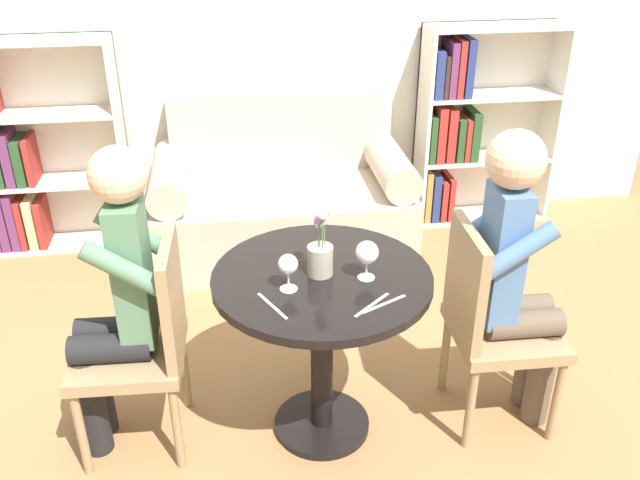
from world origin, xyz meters
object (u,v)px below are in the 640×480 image
Objects in this scene: wine_glass_right at (367,254)px; flower_vase at (320,253)px; person_right at (517,274)px; chair_right at (490,319)px; wine_glass_left at (288,266)px; bookshelf_right at (468,126)px; bookshelf_left at (30,156)px; chair_left at (146,338)px; person_left at (116,299)px; couch at (282,201)px.

wine_glass_right is 0.56× the size of flower_vase.
wine_glass_right is (-0.60, -0.02, 0.15)m from person_right.
chair_right is 0.22m from person_right.
flower_vase is (-0.77, 0.03, 0.14)m from person_right.
bookshelf_right is at bearing 55.04° from wine_glass_left.
bookshelf_left reaches higher than chair_right.
flower_vase is (1.48, -1.88, 0.25)m from bookshelf_left.
chair_left is 5.96× the size of wine_glass_right.
person_left is 0.78m from flower_vase.
chair_left is 0.76m from flower_vase.
wine_glass_right is (0.84, -0.10, 0.36)m from chair_left.
wine_glass_right reaches higher than wine_glass_left.
person_right is at bearing 2.04° from wine_glass_right.
flower_vase is at bearing 89.21° from person_right.
couch is 1.20× the size of person_left.
wine_glass_left is at bearing -144.32° from flower_vase.
chair_left is (-1.92, -1.84, -0.14)m from bookshelf_right.
chair_left is 0.91m from wine_glass_right.
wine_glass_left is at bearing -94.49° from couch.
person_left is 0.99× the size of person_right.
couch is 1.31m from bookshelf_right.
chair_left is 1.46m from person_right.
bookshelf_right is at bearing -12.35° from person_right.
couch is 1.79m from wine_glass_left.
chair_left is at bearing 87.99° from person_left.
chair_left is at bearing -66.31° from bookshelf_left.
bookshelf_left is (-1.48, 0.27, 0.27)m from couch.
wine_glass_right is at bearing 86.43° from person_left.
wine_glass_left is (0.63, -0.14, 0.17)m from person_left.
person_left is at bearing -68.55° from bookshelf_left.
wine_glass_left is at bearing 79.12° from chair_left.
couch is at bearing 95.41° from wine_glass_right.
couch is 10.85× the size of wine_glass_left.
person_right is 9.13× the size of wine_glass_left.
person_left reaches higher than flower_vase.
wine_glass_right is (0.92, -0.11, 0.18)m from person_left.
person_left is (-2.01, -1.83, 0.04)m from bookshelf_right.
bookshelf_right reaches higher than chair_right.
couch reaches higher than chair_right.
person_left is 0.95m from wine_glass_right.
person_left is (-1.44, 0.08, 0.18)m from chair_right.
person_left reaches higher than chair_left.
flower_vase is at bearing -90.18° from couch.
chair_right is at bearing 89.80° from person_left.
chair_right is 1.46m from person_left.
bookshelf_left is 2.55m from wine_glass_right.
bookshelf_right is (2.73, 0.00, 0.05)m from bookshelf_left.
bookshelf_right reaches higher than chair_left.
person_left is 9.04× the size of wine_glass_left.
flower_vase is at bearing -123.62° from bookshelf_right.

